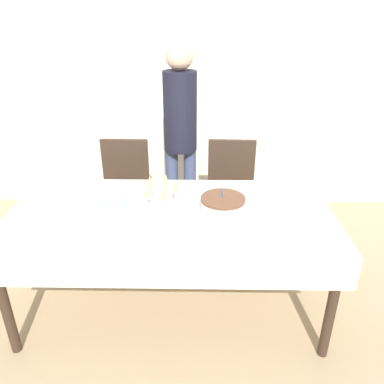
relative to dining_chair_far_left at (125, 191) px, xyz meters
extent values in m
plane|color=tan|center=(0.45, -0.81, -0.52)|extent=(12.00, 12.00, 0.00)
cube|color=silver|center=(0.45, 0.87, 0.83)|extent=(8.00, 0.05, 2.70)
cube|color=white|center=(0.45, -0.81, 0.24)|extent=(2.02, 0.95, 0.03)
cube|color=white|center=(0.45, -0.81, 0.15)|extent=(2.05, 0.98, 0.21)
cylinder|color=#38281E|center=(-0.50, -1.22, -0.15)|extent=(0.06, 0.06, 0.74)
cylinder|color=#38281E|center=(1.40, -1.22, -0.15)|extent=(0.06, 0.06, 0.74)
cylinder|color=#38281E|center=(-0.50, -0.39, -0.15)|extent=(0.06, 0.06, 0.74)
cylinder|color=#38281E|center=(1.40, -0.39, -0.15)|extent=(0.06, 0.06, 0.74)
cube|color=#38281E|center=(0.00, -0.08, -0.09)|extent=(0.43, 0.43, 0.04)
cube|color=#38281E|center=(0.00, 0.11, 0.18)|extent=(0.40, 0.04, 0.50)
cylinder|color=#38281E|center=(0.17, -0.27, -0.31)|extent=(0.04, 0.04, 0.41)
cylinder|color=#38281E|center=(-0.19, -0.26, -0.31)|extent=(0.04, 0.04, 0.41)
cylinder|color=#38281E|center=(0.18, 0.09, -0.31)|extent=(0.04, 0.04, 0.41)
cylinder|color=#38281E|center=(-0.18, 0.10, -0.31)|extent=(0.04, 0.04, 0.41)
cube|color=#38281E|center=(0.91, -0.08, -0.09)|extent=(0.43, 0.43, 0.04)
cube|color=#38281E|center=(0.91, 0.11, 0.18)|extent=(0.40, 0.05, 0.50)
cylinder|color=#38281E|center=(1.08, -0.27, -0.31)|extent=(0.04, 0.04, 0.41)
cylinder|color=#38281E|center=(0.72, -0.26, -0.31)|extent=(0.04, 0.04, 0.41)
cylinder|color=#38281E|center=(1.09, 0.09, -0.31)|extent=(0.04, 0.04, 0.41)
cylinder|color=#38281E|center=(0.73, 0.10, -0.31)|extent=(0.04, 0.04, 0.41)
cylinder|color=white|center=(0.78, -0.83, 0.30)|extent=(0.27, 0.27, 0.09)
cylinder|color=brown|center=(0.78, -0.83, 0.35)|extent=(0.28, 0.28, 0.02)
cylinder|color=#3F72D8|center=(0.78, -0.83, 0.39)|extent=(0.01, 0.01, 0.06)
sphere|color=#F9CC4C|center=(0.78, -0.83, 0.43)|extent=(0.01, 0.01, 0.01)
cylinder|color=silver|center=(0.40, -0.72, 0.26)|extent=(0.34, 0.34, 0.01)
cylinder|color=silver|center=(0.48, -0.72, 0.26)|extent=(0.05, 0.05, 0.00)
cylinder|color=silver|center=(0.48, -0.72, 0.31)|extent=(0.01, 0.01, 0.08)
cone|color=#E0CC72|center=(0.48, -0.72, 0.39)|extent=(0.04, 0.04, 0.08)
cylinder|color=silver|center=(0.42, -0.63, 0.26)|extent=(0.05, 0.05, 0.00)
cylinder|color=silver|center=(0.42, -0.63, 0.31)|extent=(0.01, 0.01, 0.08)
cone|color=#E0CC72|center=(0.42, -0.63, 0.39)|extent=(0.04, 0.04, 0.08)
cylinder|color=silver|center=(0.31, -0.66, 0.26)|extent=(0.05, 0.05, 0.00)
cylinder|color=silver|center=(0.31, -0.66, 0.31)|extent=(0.01, 0.01, 0.08)
cone|color=#E0CC72|center=(0.31, -0.66, 0.39)|extent=(0.04, 0.04, 0.08)
cylinder|color=silver|center=(0.31, -0.79, 0.26)|extent=(0.05, 0.05, 0.00)
cylinder|color=silver|center=(0.31, -0.79, 0.31)|extent=(0.01, 0.01, 0.08)
cone|color=#E0CC72|center=(0.31, -0.79, 0.39)|extent=(0.04, 0.04, 0.08)
cylinder|color=silver|center=(0.42, -0.82, 0.26)|extent=(0.05, 0.05, 0.00)
cylinder|color=silver|center=(0.42, -0.82, 0.31)|extent=(0.01, 0.01, 0.08)
cone|color=#E0CC72|center=(0.42, -0.82, 0.39)|extent=(0.04, 0.04, 0.08)
cylinder|color=white|center=(0.36, -1.06, 0.26)|extent=(0.27, 0.27, 0.01)
cylinder|color=white|center=(0.36, -1.06, 0.26)|extent=(0.27, 0.27, 0.01)
cylinder|color=white|center=(0.36, -1.06, 0.27)|extent=(0.27, 0.27, 0.01)
cylinder|color=white|center=(0.36, -1.06, 0.28)|extent=(0.27, 0.27, 0.01)
cylinder|color=white|center=(0.36, -1.06, 0.28)|extent=(0.27, 0.27, 0.01)
cylinder|color=white|center=(0.36, -1.06, 0.29)|extent=(0.27, 0.27, 0.01)
cube|color=silver|center=(0.75, -1.08, 0.25)|extent=(0.29, 0.13, 0.00)
cube|color=silver|center=(0.05, -0.88, 0.26)|extent=(0.17, 0.07, 0.02)
cube|color=#8CC6E0|center=(0.08, -0.72, 0.26)|extent=(0.15, 0.15, 0.01)
cylinder|color=#3F4C72|center=(0.40, 0.21, -0.10)|extent=(0.11, 0.11, 0.83)
cylinder|color=#3F4C72|center=(0.56, 0.21, -0.10)|extent=(0.11, 0.11, 0.83)
cylinder|color=black|center=(0.48, 0.21, 0.64)|extent=(0.28, 0.28, 0.66)
sphere|color=#D8B293|center=(0.48, 0.21, 1.08)|extent=(0.22, 0.22, 0.22)
camera|label=1|loc=(0.63, -2.89, 1.39)|focal=35.00mm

